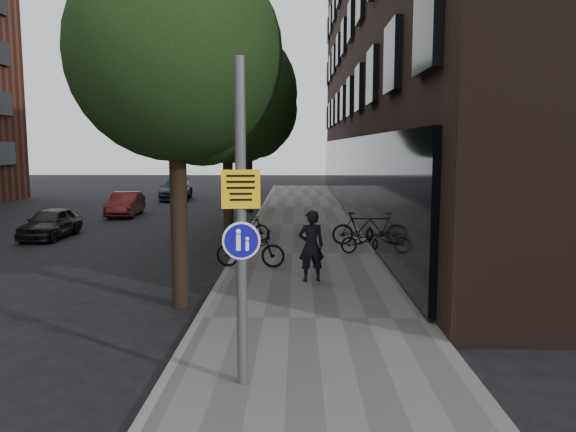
{
  "coord_description": "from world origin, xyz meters",
  "views": [
    {
      "loc": [
        -0.11,
        -7.2,
        3.42
      ],
      "look_at": [
        -0.29,
        4.21,
        2.0
      ],
      "focal_mm": 35.0,
      "sensor_mm": 36.0,
      "label": 1
    }
  ],
  "objects_px": {
    "signpost": "(241,224)",
    "parked_bike_facade_near": "(364,240)",
    "pedestrian": "(311,246)",
    "parked_car_near": "(51,223)"
  },
  "relations": [
    {
      "from": "signpost",
      "to": "parked_bike_facade_near",
      "type": "xyz_separation_m",
      "value": [
        2.86,
        9.77,
        -1.86
      ]
    },
    {
      "from": "signpost",
      "to": "pedestrian",
      "type": "xyz_separation_m",
      "value": [
        1.11,
        6.02,
        -1.38
      ]
    },
    {
      "from": "signpost",
      "to": "pedestrian",
      "type": "bearing_deg",
      "value": 74.26
    },
    {
      "from": "parked_bike_facade_near",
      "to": "pedestrian",
      "type": "bearing_deg",
      "value": 141.43
    },
    {
      "from": "pedestrian",
      "to": "parked_bike_facade_near",
      "type": "relative_size",
      "value": 1.15
    },
    {
      "from": "signpost",
      "to": "parked_car_near",
      "type": "height_order",
      "value": "signpost"
    },
    {
      "from": "signpost",
      "to": "parked_car_near",
      "type": "relative_size",
      "value": 1.34
    },
    {
      "from": "signpost",
      "to": "pedestrian",
      "type": "height_order",
      "value": "signpost"
    },
    {
      "from": "pedestrian",
      "to": "parked_bike_facade_near",
      "type": "distance_m",
      "value": 4.17
    },
    {
      "from": "pedestrian",
      "to": "parked_bike_facade_near",
      "type": "height_order",
      "value": "pedestrian"
    }
  ]
}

